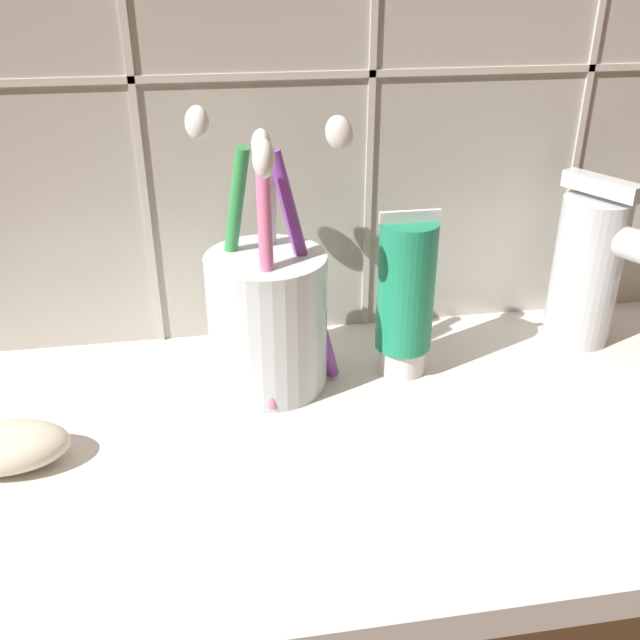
# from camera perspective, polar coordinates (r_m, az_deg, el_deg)

# --- Properties ---
(sink_counter) EXTENTS (0.66, 0.30, 0.02)m
(sink_counter) POSITION_cam_1_polar(r_m,az_deg,el_deg) (0.48, 5.37, -9.48)
(sink_counter) COLOR silver
(sink_counter) RESTS_ON ground
(toothbrush_cup) EXTENTS (0.11, 0.10, 0.19)m
(toothbrush_cup) POSITION_cam_1_polar(r_m,az_deg,el_deg) (0.49, -4.21, 0.52)
(toothbrush_cup) COLOR silver
(toothbrush_cup) RESTS_ON sink_counter
(toothpaste_tube) EXTENTS (0.04, 0.04, 0.12)m
(toothpaste_tube) POSITION_cam_1_polar(r_m,az_deg,el_deg) (0.50, 6.85, 1.92)
(toothpaste_tube) COLOR white
(toothpaste_tube) RESTS_ON sink_counter
(sink_faucet) EXTENTS (0.07, 0.11, 0.13)m
(sink_faucet) POSITION_cam_1_polar(r_m,az_deg,el_deg) (0.58, 21.20, 4.00)
(sink_faucet) COLOR silver
(sink_faucet) RESTS_ON sink_counter
(soap_bar) EXTENTS (0.08, 0.04, 0.03)m
(soap_bar) POSITION_cam_1_polar(r_m,az_deg,el_deg) (0.47, -24.07, -9.63)
(soap_bar) COLOR silver
(soap_bar) RESTS_ON sink_counter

